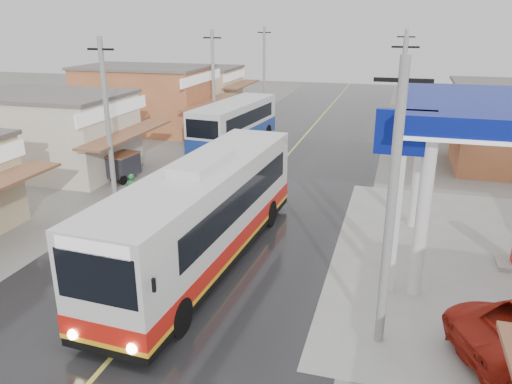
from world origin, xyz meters
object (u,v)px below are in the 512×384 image
at_px(cyclist, 135,200).
at_px(coach_bus, 205,213).
at_px(second_bus, 234,124).
at_px(tricycle_near, 123,165).

bearing_deg(cyclist, coach_bus, -46.98).
height_order(second_bus, tricycle_near, second_bus).
height_order(coach_bus, cyclist, coach_bus).
xyz_separation_m(coach_bus, cyclist, (-5.09, 3.75, -1.31)).
bearing_deg(second_bus, tricycle_near, -106.29).
distance_m(cyclist, tricycle_near, 5.50).
relative_size(coach_bus, tricycle_near, 6.21).
bearing_deg(cyclist, second_bus, 77.16).
relative_size(coach_bus, cyclist, 6.58).
height_order(coach_bus, tricycle_near, coach_bus).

